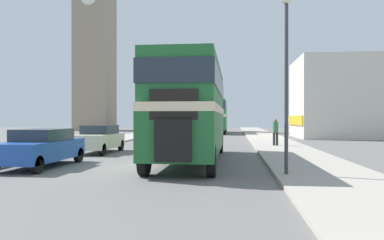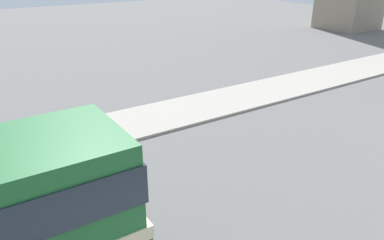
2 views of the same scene
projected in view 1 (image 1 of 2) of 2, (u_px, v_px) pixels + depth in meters
name	position (u px, v px, depth m)	size (l,w,h in m)	color
ground_plane	(140.00, 167.00, 14.80)	(120.00, 120.00, 0.00)	slate
sidewalk_right	(316.00, 168.00, 14.06)	(3.50, 120.00, 0.12)	#A8A093
double_decker_bus	(192.00, 105.00, 16.61)	(2.53, 10.66, 4.22)	#1E602D
bus_distant	(217.00, 114.00, 47.47)	(2.44, 10.03, 4.14)	#1E602D
car_parked_near	(41.00, 147.00, 14.75)	(1.82, 4.37, 1.50)	#1E479E
car_parked_mid	(99.00, 139.00, 20.79)	(1.72, 4.04, 1.53)	beige
pedestrian_walking	(276.00, 130.00, 24.77)	(0.36, 0.36, 1.78)	#282833
street_lamp	(286.00, 55.00, 12.07)	(0.36, 0.36, 5.86)	#38383D
church_tower	(95.00, 11.00, 59.71)	(5.69, 5.69, 37.17)	gray
shop_building_block	(377.00, 98.00, 36.75)	(15.79, 8.68, 7.79)	beige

